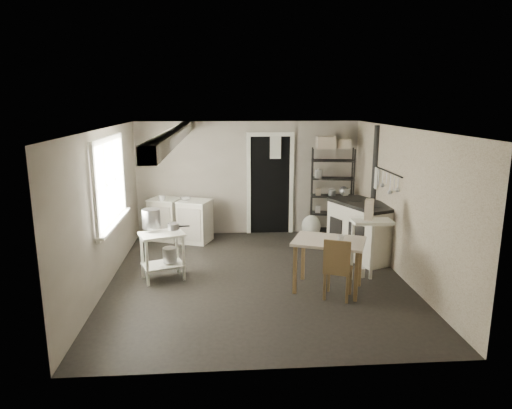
{
  "coord_description": "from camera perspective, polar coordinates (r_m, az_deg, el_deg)",
  "views": [
    {
      "loc": [
        -0.52,
        -6.67,
        2.68
      ],
      "look_at": [
        0.0,
        0.3,
        1.1
      ],
      "focal_mm": 32.0,
      "sensor_mm": 36.0,
      "label": 1
    }
  ],
  "objects": [
    {
      "name": "stove",
      "position": [
        8.2,
        13.24,
        -3.45
      ],
      "size": [
        1.12,
        1.41,
        0.98
      ],
      "primitive_type": null,
      "rotation": [
        0.0,
        0.0,
        0.4
      ],
      "color": "silver",
      "rests_on": "ground"
    },
    {
      "name": "flour_sack",
      "position": [
        9.22,
        6.9,
        -2.69
      ],
      "size": [
        0.4,
        0.34,
        0.46
      ],
      "primitive_type": "ellipsoid",
      "rotation": [
        0.0,
        0.0,
        0.04
      ],
      "color": "silver",
      "rests_on": "ground"
    },
    {
      "name": "counter_cup",
      "position": [
        8.9,
        -11.71,
        1.41
      ],
      "size": [
        0.15,
        0.15,
        0.1
      ],
      "primitive_type": "imported",
      "rotation": [
        0.0,
        0.0,
        0.18
      ],
      "color": "silver",
      "rests_on": "base_cabinets"
    },
    {
      "name": "saucepan",
      "position": [
        6.96,
        -10.28,
        -2.72
      ],
      "size": [
        0.18,
        0.18,
        0.1
      ],
      "primitive_type": "cylinder",
      "rotation": [
        0.0,
        0.0,
        -0.03
      ],
      "color": "silver",
      "rests_on": "prep_table"
    },
    {
      "name": "stockpot",
      "position": [
        7.13,
        -12.96,
        -1.72
      ],
      "size": [
        0.27,
        0.27,
        0.29
      ],
      "primitive_type": "cylinder",
      "rotation": [
        0.0,
        0.0,
        0.01
      ],
      "color": "silver",
      "rests_on": "prep_table"
    },
    {
      "name": "mixing_bowl",
      "position": [
        8.87,
        -8.85,
        1.37
      ],
      "size": [
        0.32,
        0.32,
        0.07
      ],
      "primitive_type": "imported",
      "rotation": [
        0.0,
        0.0,
        0.25
      ],
      "color": "silver",
      "rests_on": "base_cabinets"
    },
    {
      "name": "table_cup",
      "position": [
        6.55,
        10.55,
        -4.13
      ],
      "size": [
        0.09,
        0.09,
        0.09
      ],
      "primitive_type": "imported",
      "rotation": [
        0.0,
        0.0,
        0.0
      ],
      "color": "silver",
      "rests_on": "work_table"
    },
    {
      "name": "storage_box_a",
      "position": [
        9.04,
        8.7,
        8.35
      ],
      "size": [
        0.36,
        0.32,
        0.24
      ],
      "primitive_type": "cube",
      "rotation": [
        0.0,
        0.0,
        -0.05
      ],
      "color": "beige",
      "rests_on": "shelf_rack"
    },
    {
      "name": "base_cabinets",
      "position": [
        9.06,
        -9.44,
        -1.62
      ],
      "size": [
        1.36,
        0.95,
        0.82
      ],
      "primitive_type": null,
      "rotation": [
        0.0,
        0.0,
        -0.37
      ],
      "color": "silver",
      "rests_on": "ground"
    },
    {
      "name": "wall_right",
      "position": [
        7.38,
        17.88,
        0.15
      ],
      "size": [
        0.02,
        5.0,
        2.3
      ],
      "primitive_type": "cube",
      "color": "#A19889",
      "rests_on": "ground"
    },
    {
      "name": "shelf_rack",
      "position": [
        9.26,
        9.48,
        1.8
      ],
      "size": [
        0.89,
        0.45,
        1.79
      ],
      "primitive_type": null,
      "rotation": [
        0.0,
        0.0,
        -0.15
      ],
      "color": "black",
      "rests_on": "ground"
    },
    {
      "name": "shelf_jar",
      "position": [
        9.13,
        7.75,
        4.43
      ],
      "size": [
        0.11,
        0.11,
        0.21
      ],
      "primitive_type": "imported",
      "rotation": [
        0.0,
        0.0,
        0.16
      ],
      "color": "silver",
      "rests_on": "shelf_rack"
    },
    {
      "name": "wallpaper_panel",
      "position": [
        7.38,
        17.81,
        0.15
      ],
      "size": [
        0.01,
        5.0,
        2.3
      ],
      "primitive_type": null,
      "color": "#BAAE97",
      "rests_on": "wall_right"
    },
    {
      "name": "wall_back",
      "position": [
        9.31,
        -1.0,
        3.29
      ],
      "size": [
        4.5,
        0.02,
        2.3
      ],
      "primitive_type": "cube",
      "color": "#A19889",
      "rests_on": "ground"
    },
    {
      "name": "work_table",
      "position": [
        6.72,
        9.01,
        -7.46
      ],
      "size": [
        1.18,
        1.01,
        0.75
      ],
      "primitive_type": null,
      "rotation": [
        0.0,
        0.0,
        -0.38
      ],
      "color": "beige",
      "rests_on": "ground"
    },
    {
      "name": "chair",
      "position": [
        6.45,
        10.27,
        -7.37
      ],
      "size": [
        0.48,
        0.49,
        0.88
      ],
      "primitive_type": null,
      "rotation": [
        0.0,
        0.0,
        -0.41
      ],
      "color": "brown",
      "rests_on": "ground"
    },
    {
      "name": "ceiling",
      "position": [
        6.7,
        0.19,
        9.49
      ],
      "size": [
        5.0,
        5.0,
        0.0
      ],
      "primitive_type": "plane",
      "rotation": [
        3.14,
        0.0,
        0.0
      ],
      "color": "silver",
      "rests_on": "wall_back"
    },
    {
      "name": "floor_crock",
      "position": [
        7.39,
        13.0,
        -8.25
      ],
      "size": [
        0.13,
        0.13,
        0.15
      ],
      "primitive_type": "cylinder",
      "rotation": [
        0.0,
        0.0,
        0.09
      ],
      "color": "silver",
      "rests_on": "ground"
    },
    {
      "name": "utensil_rail",
      "position": [
        7.84,
        16.05,
        3.96
      ],
      "size": [
        0.06,
        1.2,
        0.44
      ],
      "primitive_type": null,
      "color": "silver",
      "rests_on": "wall_right"
    },
    {
      "name": "wall_left",
      "position": [
        7.06,
        -18.35,
        -0.44
      ],
      "size": [
        0.02,
        5.0,
        2.3
      ],
      "primitive_type": "cube",
      "color": "#A19889",
      "rests_on": "ground"
    },
    {
      "name": "window",
      "position": [
        7.17,
        -17.94,
        2.65
      ],
      "size": [
        0.12,
        1.76,
        1.28
      ],
      "primitive_type": null,
      "color": "white",
      "rests_on": "wall_left"
    },
    {
      "name": "wall_front",
      "position": [
        4.47,
        2.68,
        -7.31
      ],
      "size": [
        4.5,
        0.02,
        2.3
      ],
      "primitive_type": "cube",
      "color": "#A19889",
      "rests_on": "ground"
    },
    {
      "name": "floor",
      "position": [
        7.21,
        0.18,
        -9.1
      ],
      "size": [
        5.0,
        5.0,
        0.0
      ],
      "primitive_type": "plane",
      "color": "black",
      "rests_on": "ground"
    },
    {
      "name": "ceiling_beam",
      "position": [
        6.72,
        -10.18,
        8.45
      ],
      "size": [
        0.18,
        5.0,
        0.18
      ],
      "primitive_type": null,
      "color": "white",
      "rests_on": "ceiling"
    },
    {
      "name": "storage_box_b",
      "position": [
        9.17,
        10.99,
        8.2
      ],
      "size": [
        0.31,
        0.3,
        0.17
      ],
      "primitive_type": "cube",
      "rotation": [
        0.0,
        0.0,
        -0.21
      ],
      "color": "beige",
      "rests_on": "shelf_rack"
    },
    {
      "name": "stovepipe",
      "position": [
        8.45,
        14.71,
        4.92
      ],
      "size": [
        0.14,
        0.14,
        1.5
      ],
      "primitive_type": null,
      "rotation": [
        0.0,
        0.0,
        0.23
      ],
      "color": "black",
      "rests_on": "stove"
    },
    {
      "name": "doorway",
      "position": [
        9.34,
        1.77,
        2.38
      ],
      "size": [
        0.96,
        0.1,
        2.08
      ],
      "primitive_type": null,
      "color": "white",
      "rests_on": "ground"
    },
    {
      "name": "oats_box",
      "position": [
        7.09,
        13.92,
        -1.26
      ],
      "size": [
        0.19,
        0.23,
        0.3
      ],
      "primitive_type": "cube",
      "rotation": [
        0.0,
        0.0,
        -0.4
      ],
      "color": "beige",
      "rests_on": "side_ledge"
    },
    {
      "name": "side_ledge",
      "position": [
        7.21,
        14.1,
        -5.84
      ],
      "size": [
        0.62,
        0.34,
        0.94
      ],
      "primitive_type": null,
      "rotation": [
        0.0,
        0.0,
        -0.01
      ],
      "color": "white",
      "rests_on": "ground"
    },
    {
      "name": "prep_table",
      "position": [
        7.16,
        -11.6,
        -6.11
      ],
      "size": [
        0.76,
        0.66,
        0.73
      ],
      "primitive_type": null,
      "rotation": [
        0.0,
        0.0,
        0.36
      ],
      "color": "white",
      "rests_on": "ground"
    },
    {
      "name": "bucket",
      "position": [
        7.15,
        -10.74,
        -6.2
      ],
      "size": [
        0.25,
        0.25,
        0.23
      ],
      "primitive_type": "cylinder",
      "rotation": [
        0.0,
        0.0,
        -0.22
      ],
      "color": "silver",
      "rests_on": "prep_table"
    }
  ]
}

